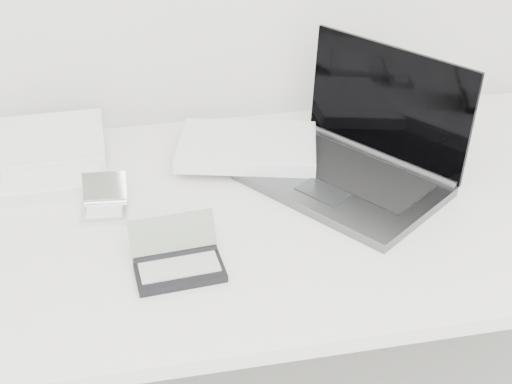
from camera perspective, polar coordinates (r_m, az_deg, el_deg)
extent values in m
cube|color=white|center=(1.46, 0.86, -1.52)|extent=(1.60, 0.80, 0.03)
cylinder|color=silver|center=(2.18, 18.50, -2.13)|extent=(0.04, 0.04, 0.70)
cube|color=#56595B|center=(1.51, 6.93, 0.71)|extent=(0.45, 0.47, 0.02)
cube|color=black|center=(1.53, 7.80, 1.63)|extent=(0.31, 0.35, 0.00)
cube|color=black|center=(1.55, 10.50, 7.01)|extent=(0.25, 0.33, 0.25)
cylinder|color=#56595B|center=(1.60, 9.82, 2.90)|extent=(0.25, 0.32, 0.02)
cube|color=#37393C|center=(1.46, 5.44, 0.08)|extent=(0.11, 0.12, 0.00)
cube|color=white|center=(1.58, -0.70, 3.64)|extent=(0.34, 0.27, 0.03)
cube|color=white|center=(1.57, -0.70, 4.16)|extent=(0.33, 0.26, 0.00)
cube|color=white|center=(1.55, -16.03, 0.44)|extent=(0.23, 0.16, 0.02)
cube|color=white|center=(1.56, -16.07, 1.04)|extent=(0.21, 0.10, 0.00)
cube|color=silver|center=(1.66, -16.11, 4.17)|extent=(0.23, 0.14, 0.06)
cylinder|color=white|center=(1.61, -16.01, 2.15)|extent=(0.23, 0.02, 0.02)
cube|color=silver|center=(1.44, -12.01, -1.77)|extent=(0.09, 0.07, 0.01)
cube|color=silver|center=(1.43, -12.05, -1.52)|extent=(0.07, 0.04, 0.00)
cube|color=#9AA89A|center=(1.46, -12.02, 0.40)|extent=(0.09, 0.04, 0.06)
cylinder|color=silver|center=(1.46, -11.94, -0.84)|extent=(0.09, 0.02, 0.01)
cube|color=black|center=(1.27, -6.09, -6.42)|extent=(0.16, 0.09, 0.01)
cube|color=#9E9E9E|center=(1.27, -6.15, -6.00)|extent=(0.14, 0.07, 0.00)
cube|color=slate|center=(1.29, -6.68, -3.42)|extent=(0.16, 0.05, 0.07)
cylinder|color=black|center=(1.30, -6.44, -5.06)|extent=(0.15, 0.03, 0.02)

